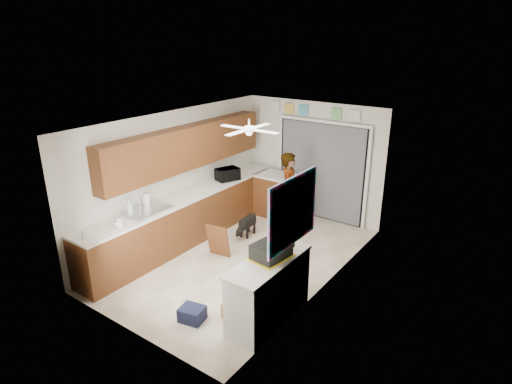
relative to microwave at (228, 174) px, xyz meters
The scene contains 41 objects.
floor 1.96m from the microwave, 42.05° to the right, with size 5.00×5.00×0.00m, color beige.
ceiling 2.18m from the microwave, 42.05° to the right, with size 5.00×5.00×0.00m, color white.
wall_back 1.87m from the microwave, 48.74° to the left, with size 3.20×3.20×0.00m, color silver.
wall_front 3.81m from the microwave, 71.24° to the right, with size 3.20×3.20×0.00m, color silver.
wall_left 1.18m from the microwave, 108.79° to the right, with size 5.00×5.00×0.00m, color silver.
wall_right 3.04m from the microwave, 21.36° to the right, with size 5.00×5.00×0.00m, color silver.
left_base_cabinets 1.27m from the microwave, 93.93° to the right, with size 0.60×4.80×0.90m, color #5E2F16.
left_countertop 1.12m from the microwave, 93.41° to the right, with size 0.62×4.80×0.04m, color white.
upper_cabinets 1.18m from the microwave, 103.42° to the right, with size 0.32×4.00×0.80m, color #5E2F16.
sink_basin 2.11m from the microwave, 91.79° to the right, with size 0.50×0.76×0.06m, color silver.
faucet 2.12m from the microwave, 96.93° to the right, with size 0.03×0.03×0.22m, color silver.
peninsula_base 1.31m from the microwave, 51.04° to the left, with size 1.00×0.60×0.90m, color #5E2F16.
peninsula_top 1.16m from the microwave, 51.04° to the left, with size 1.04×0.64×0.04m, color white.
back_opening_recess 2.01m from the microwave, 42.81° to the left, with size 2.00×0.06×2.10m, color black.
curtain_panel 1.98m from the microwave, 41.96° to the left, with size 1.90×0.03×2.05m, color slate.
door_trim_left 1.41m from the microwave, 71.22° to the left, with size 0.06×0.04×2.10m, color white.
door_trim_right 2.83m from the microwave, 28.17° to the left, with size 0.06×0.04×2.10m, color white.
door_trim_head 2.25m from the microwave, 42.18° to the left, with size 2.10×0.04×0.06m, color white.
header_frame_0 1.94m from the microwave, 65.44° to the left, with size 0.22×0.02×0.22m, color #ECBC4E.
header_frame_1 2.08m from the microwave, 54.50° to the left, with size 0.22×0.02×0.22m, color #4AA5C6.
header_frame_3 2.52m from the microwave, 38.38° to the left, with size 0.22×0.02×0.22m, color #6FBA6A.
header_frame_4 2.81m from the microwave, 32.74° to the left, with size 0.22×0.02×0.22m, color silver.
route66_sign 1.86m from the microwave, 78.65° to the left, with size 0.22×0.02×0.26m, color silver.
right_counter_base 3.51m from the microwave, 41.83° to the right, with size 0.50×1.40×0.90m, color white.
right_counter_top 3.45m from the microwave, 41.94° to the right, with size 0.54×1.44×0.04m, color white.
abstract_painting 3.55m from the microwave, 36.89° to the right, with size 0.03×1.15×0.95m, color #FD5DC6.
ceiling_fan 1.97m from the microwave, 36.45° to the right, with size 1.14×1.14×0.24m, color white.
microwave is the anchor object (origin of this frame).
soap_bottle 2.35m from the microwave, 95.56° to the right, with size 0.11×0.11×0.29m, color silver.
cup 2.79m from the microwave, 89.61° to the right, with size 0.12×0.12×0.09m, color white.
jar_a 2.78m from the microwave, 89.05° to the right, with size 0.10×0.10×0.14m, color silver.
jar_b 3.36m from the microwave, 90.65° to the right, with size 0.07×0.07×0.11m, color silver.
paper_towel_roll 1.99m from the microwave, 96.63° to the right, with size 0.12×0.12×0.25m, color white.
suitcase 3.37m from the microwave, 40.98° to the right, with size 0.37×0.50×0.21m, color black.
suitcase_rim 3.37m from the microwave, 40.98° to the right, with size 0.44×0.58×0.02m, color yellow.
suitcase_lid 3.20m from the microwave, 37.04° to the right, with size 0.42×0.03×0.50m, color black.
cardboard_box 3.52m from the microwave, 49.45° to the right, with size 0.35×0.26×0.22m, color #9E5F31.
navy_crate 3.55m from the microwave, 59.84° to the right, with size 0.33×0.28×0.20m, color #141832.
cabinet_door_panel 1.73m from the microwave, 57.94° to the right, with size 0.42×0.03×0.64m, color #5E2F16.
man 1.34m from the microwave, 19.79° to the left, with size 0.59×0.39×1.62m, color white.
dog 1.17m from the microwave, 22.45° to the right, with size 0.24×0.55×0.43m, color black.
Camera 1 is at (4.14, -5.43, 3.81)m, focal length 30.00 mm.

